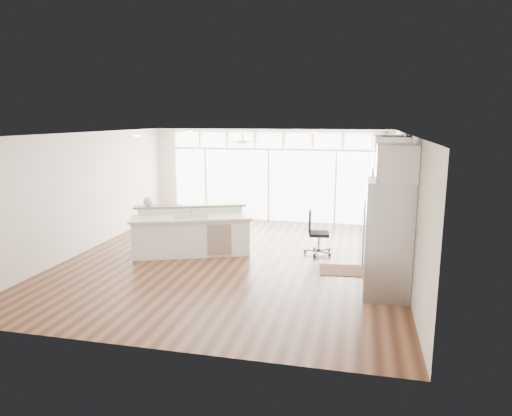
# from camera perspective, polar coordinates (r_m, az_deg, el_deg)

# --- Properties ---
(floor) EXTENTS (7.00, 8.00, 0.02)m
(floor) POSITION_cam_1_polar(r_m,az_deg,el_deg) (9.96, -2.87, -6.49)
(floor) COLOR #3F2013
(floor) RESTS_ON ground
(ceiling) EXTENTS (7.00, 8.00, 0.02)m
(ceiling) POSITION_cam_1_polar(r_m,az_deg,el_deg) (9.50, -3.03, 9.29)
(ceiling) COLOR silver
(ceiling) RESTS_ON wall_back
(wall_back) EXTENTS (7.00, 0.04, 2.70)m
(wall_back) POSITION_cam_1_polar(r_m,az_deg,el_deg) (13.49, 1.68, 4.10)
(wall_back) COLOR silver
(wall_back) RESTS_ON floor
(wall_front) EXTENTS (7.00, 0.04, 2.70)m
(wall_front) POSITION_cam_1_polar(r_m,az_deg,el_deg) (5.99, -13.43, -5.26)
(wall_front) COLOR silver
(wall_front) RESTS_ON floor
(wall_left) EXTENTS (0.04, 8.00, 2.70)m
(wall_left) POSITION_cam_1_polar(r_m,az_deg,el_deg) (11.10, -20.62, 1.86)
(wall_left) COLOR silver
(wall_left) RESTS_ON floor
(wall_right) EXTENTS (0.04, 8.00, 2.70)m
(wall_right) POSITION_cam_1_polar(r_m,az_deg,el_deg) (9.33, 18.22, 0.35)
(wall_right) COLOR silver
(wall_right) RESTS_ON floor
(glass_wall) EXTENTS (5.80, 0.06, 2.08)m
(glass_wall) POSITION_cam_1_polar(r_m,az_deg,el_deg) (13.47, 1.62, 2.81)
(glass_wall) COLOR white
(glass_wall) RESTS_ON wall_back
(transom_row) EXTENTS (5.90, 0.06, 0.40)m
(transom_row) POSITION_cam_1_polar(r_m,az_deg,el_deg) (13.34, 1.65, 8.47)
(transom_row) COLOR white
(transom_row) RESTS_ON wall_back
(desk_window) EXTENTS (0.04, 0.85, 0.85)m
(desk_window) POSITION_cam_1_polar(r_m,az_deg,el_deg) (9.59, 17.90, 1.87)
(desk_window) COLOR silver
(desk_window) RESTS_ON wall_right
(ceiling_fan) EXTENTS (1.16, 1.16, 0.32)m
(ceiling_fan) POSITION_cam_1_polar(r_m,az_deg,el_deg) (12.34, -1.69, 8.71)
(ceiling_fan) COLOR white
(ceiling_fan) RESTS_ON ceiling
(recessed_lights) EXTENTS (3.40, 3.00, 0.02)m
(recessed_lights) POSITION_cam_1_polar(r_m,az_deg,el_deg) (9.69, -2.70, 9.21)
(recessed_lights) COLOR white
(recessed_lights) RESTS_ON ceiling
(oven_cabinet) EXTENTS (0.64, 1.20, 2.50)m
(oven_cabinet) POSITION_cam_1_polar(r_m,az_deg,el_deg) (11.09, 15.68, 1.62)
(oven_cabinet) COLOR white
(oven_cabinet) RESTS_ON floor
(desk_nook) EXTENTS (0.72, 1.30, 0.76)m
(desk_nook) POSITION_cam_1_polar(r_m,az_deg,el_deg) (9.81, 15.57, -4.80)
(desk_nook) COLOR white
(desk_nook) RESTS_ON floor
(upper_cabinets) EXTENTS (0.64, 1.30, 0.64)m
(upper_cabinets) POSITION_cam_1_polar(r_m,az_deg,el_deg) (9.47, 16.44, 6.72)
(upper_cabinets) COLOR white
(upper_cabinets) RESTS_ON wall_right
(refrigerator) EXTENTS (0.76, 0.90, 2.00)m
(refrigerator) POSITION_cam_1_polar(r_m,az_deg,el_deg) (8.06, 16.16, -3.73)
(refrigerator) COLOR #AEAEB3
(refrigerator) RESTS_ON floor
(fridge_cabinet) EXTENTS (0.64, 0.90, 0.60)m
(fridge_cabinet) POSITION_cam_1_polar(r_m,az_deg,el_deg) (7.84, 17.11, 5.48)
(fridge_cabinet) COLOR white
(fridge_cabinet) RESTS_ON wall_right
(framed_photos) EXTENTS (0.06, 0.22, 0.80)m
(framed_photos) POSITION_cam_1_polar(r_m,az_deg,el_deg) (10.22, 17.56, 1.58)
(framed_photos) COLOR black
(framed_photos) RESTS_ON wall_right
(kitchen_island) EXTENTS (2.84, 1.90, 1.05)m
(kitchen_island) POSITION_cam_1_polar(r_m,az_deg,el_deg) (10.27, -8.08, -2.93)
(kitchen_island) COLOR white
(kitchen_island) RESTS_ON floor
(rug) EXTENTS (1.07, 0.82, 0.01)m
(rug) POSITION_cam_1_polar(r_m,az_deg,el_deg) (9.41, 11.05, -7.65)
(rug) COLOR #371D11
(rug) RESTS_ON floor
(office_chair) EXTENTS (0.54, 0.51, 0.96)m
(office_chair) POSITION_cam_1_polar(r_m,az_deg,el_deg) (10.30, 7.88, -3.16)
(office_chair) COLOR black
(office_chair) RESTS_ON floor
(fishbowl) EXTENTS (0.28, 0.28, 0.21)m
(fishbowl) POSITION_cam_1_polar(r_m,az_deg,el_deg) (10.57, -13.35, 0.79)
(fishbowl) COLOR silver
(fishbowl) RESTS_ON kitchen_island
(monitor) EXTENTS (0.10, 0.50, 0.41)m
(monitor) POSITION_cam_1_polar(r_m,az_deg,el_deg) (9.66, 15.28, -1.44)
(monitor) COLOR black
(monitor) RESTS_ON desk_nook
(keyboard) EXTENTS (0.14, 0.30, 0.01)m
(keyboard) POSITION_cam_1_polar(r_m,az_deg,el_deg) (9.70, 14.21, -2.54)
(keyboard) COLOR white
(keyboard) RESTS_ON desk_nook
(potted_plant) EXTENTS (0.29, 0.31, 0.23)m
(potted_plant) POSITION_cam_1_polar(r_m,az_deg,el_deg) (10.96, 16.06, 8.67)
(potted_plant) COLOR #315223
(potted_plant) RESTS_ON oven_cabinet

